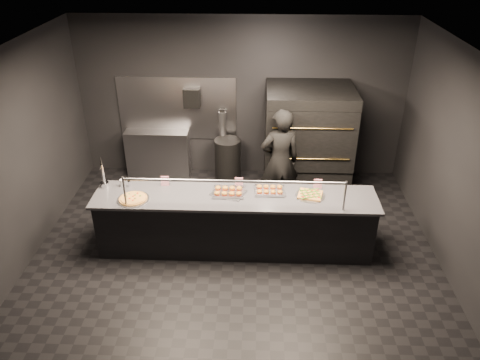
{
  "coord_description": "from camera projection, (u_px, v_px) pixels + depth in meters",
  "views": [
    {
      "loc": [
        0.3,
        -5.74,
        4.42
      ],
      "look_at": [
        0.06,
        0.2,
        1.08
      ],
      "focal_mm": 35.0,
      "sensor_mm": 36.0,
      "label": 1
    }
  ],
  "objects": [
    {
      "name": "square_pizza",
      "position": [
        310.0,
        195.0,
        6.72
      ],
      "size": [
        0.42,
        0.42,
        0.05
      ],
      "color": "silver",
      "rests_on": "service_counter"
    },
    {
      "name": "pizza_oven",
      "position": [
        307.0,
        140.0,
        8.31
      ],
      "size": [
        1.5,
        1.23,
        1.91
      ],
      "color": "black",
      "rests_on": "ground"
    },
    {
      "name": "room",
      "position": [
        233.0,
        159.0,
        6.48
      ],
      "size": [
        6.04,
        6.0,
        3.0
      ],
      "color": "black",
      "rests_on": "ground"
    },
    {
      "name": "round_pizza",
      "position": [
        133.0,
        199.0,
        6.63
      ],
      "size": [
        0.46,
        0.46,
        0.03
      ],
      "color": "silver",
      "rests_on": "service_counter"
    },
    {
      "name": "slider_tray_b",
      "position": [
        270.0,
        190.0,
        6.82
      ],
      "size": [
        0.46,
        0.36,
        0.07
      ],
      "color": "silver",
      "rests_on": "service_counter"
    },
    {
      "name": "prep_shelf",
      "position": [
        158.0,
        153.0,
        9.03
      ],
      "size": [
        1.2,
        0.35,
        0.9
      ],
      "primitive_type": "cube",
      "color": "#99999E",
      "rests_on": "ground"
    },
    {
      "name": "trash_bin",
      "position": [
        228.0,
        160.0,
        8.85
      ],
      "size": [
        0.49,
        0.49,
        0.82
      ],
      "primitive_type": "cylinder",
      "color": "black",
      "rests_on": "ground"
    },
    {
      "name": "tent_cards",
      "position": [
        240.0,
        182.0,
        6.93
      ],
      "size": [
        2.39,
        0.04,
        0.15
      ],
      "color": "white",
      "rests_on": "service_counter"
    },
    {
      "name": "fire_extinguisher",
      "position": [
        222.0,
        123.0,
        8.76
      ],
      "size": [
        0.14,
        0.14,
        0.51
      ],
      "color": "#B2B2B7",
      "rests_on": "room"
    },
    {
      "name": "slider_tray_a",
      "position": [
        228.0,
        192.0,
        6.78
      ],
      "size": [
        0.55,
        0.48,
        0.07
      ],
      "color": "silver",
      "rests_on": "service_counter"
    },
    {
      "name": "condiment_jar",
      "position": [
        124.0,
        183.0,
        6.95
      ],
      "size": [
        0.16,
        0.07,
        0.11
      ],
      "color": "silver",
      "rests_on": "service_counter"
    },
    {
      "name": "service_counter",
      "position": [
        235.0,
        222.0,
        6.94
      ],
      "size": [
        4.1,
        0.78,
        1.37
      ],
      "color": "black",
      "rests_on": "ground"
    },
    {
      "name": "worker",
      "position": [
        280.0,
        161.0,
        7.73
      ],
      "size": [
        0.74,
        0.57,
        1.81
      ],
      "primitive_type": "imported",
      "rotation": [
        0.0,
        0.0,
        3.37
      ],
      "color": "black",
      "rests_on": "ground"
    },
    {
      "name": "beer_tap",
      "position": [
        104.0,
        178.0,
        6.89
      ],
      "size": [
        0.13,
        0.18,
        0.5
      ],
      "color": "silver",
      "rests_on": "service_counter"
    },
    {
      "name": "towel_dispenser",
      "position": [
        192.0,
        98.0,
        8.53
      ],
      "size": [
        0.3,
        0.2,
        0.35
      ],
      "primitive_type": "cube",
      "color": "black",
      "rests_on": "room"
    }
  ]
}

